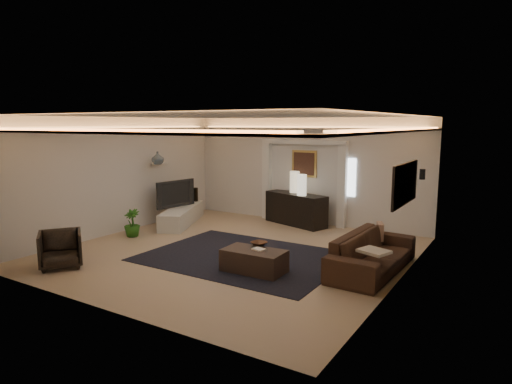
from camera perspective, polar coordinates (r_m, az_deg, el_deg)
The scene contains 33 objects.
floor at distance 9.72m, azimuth -2.89°, elevation -7.67°, with size 7.00×7.00×0.00m, color tan.
ceiling at distance 9.32m, azimuth -3.03°, elevation 9.69°, with size 7.00×7.00×0.00m, color white.
wall_back at distance 12.43m, azimuth 6.25°, elevation 2.72°, with size 7.00×7.00×0.00m, color silver.
wall_front at distance 6.86m, azimuth -19.79°, elevation -2.65°, with size 7.00×7.00×0.00m, color silver.
wall_left at distance 11.74m, azimuth -17.17°, elevation 2.03°, with size 7.00×7.00×0.00m, color silver.
wall_right at distance 7.98m, azimuth 18.21°, elevation -1.03°, with size 7.00×7.00×0.00m, color silver.
cove_soffit at distance 9.32m, azimuth -3.01°, elevation 7.97°, with size 7.00×7.00×0.04m, color silver.
daylight_slit at distance 11.91m, azimuth 12.08°, elevation 1.83°, with size 0.25×0.03×1.00m, color white.
area_rug at distance 9.34m, azimuth -1.55°, elevation -8.30°, with size 4.00×3.00×0.01m, color black.
pilaster_left at distance 12.91m, azimuth 1.42°, elevation 1.43°, with size 0.22×0.20×2.20m, color silver.
pilaster_right at distance 11.93m, azimuth 11.01°, elevation 0.67°, with size 0.22×0.20×2.20m, color silver.
alcove_header at distance 12.28m, azimuth 6.11°, elevation 6.39°, with size 2.52×0.20×0.12m, color silver.
painting_frame at distance 12.38m, azimuth 6.21°, elevation 3.63°, with size 0.74×0.04×0.74m, color tan.
painting_canvas at distance 12.36m, azimuth 6.16°, elevation 3.62°, with size 0.62×0.02×0.62m, color #4C2D1E.
art_panel_frame at distance 8.24m, azimuth 18.58°, elevation 1.00°, with size 0.04×1.64×0.74m, color black.
art_panel_gold at distance 8.25m, azimuth 18.42°, elevation 1.02°, with size 0.02×1.50×0.62m, color tan.
wall_sconce at distance 10.11m, azimuth 20.55°, elevation 2.14°, with size 0.12×0.12×0.22m, color black.
wall_niche at distance 12.64m, azimuth -12.26°, elevation 3.58°, with size 0.10×0.55×0.04m, color silver.
console at distance 12.24m, azimuth 5.13°, elevation -2.33°, with size 1.84×0.57×0.92m, color black.
lamp_left at distance 12.33m, azimuth 4.97°, elevation 1.00°, with size 0.26×0.26×0.59m, color beige.
lamp_right at distance 11.82m, azimuth 5.88°, elevation 0.66°, with size 0.25×0.25×0.56m, color white.
media_ledge at distance 12.52m, azimuth -9.45°, elevation -2.98°, with size 0.61×2.45×0.46m, color beige.
tv at distance 12.59m, azimuth -10.64°, elevation -0.18°, with size 0.17×1.29×0.74m, color black.
figurine at distance 13.36m, azimuth -7.77°, elevation -0.39°, with size 0.15×0.15×0.41m, color black.
ginger_jar at distance 12.16m, azimuth -12.50°, elevation 4.28°, with size 0.33×0.33×0.34m, color slate.
plant at distance 11.33m, azimuth -15.61°, elevation -3.85°, with size 0.38×0.38×0.67m, color #255F16.
sofa at distance 8.66m, azimuth 14.70°, elevation -7.56°, with size 0.95×2.44×0.71m, color brown.
throw_blanket at distance 8.06m, azimuth 14.89°, elevation -7.36°, with size 0.49×0.40×0.05m, color beige.
throw_pillow at distance 9.55m, azimuth 15.62°, elevation -4.87°, with size 0.11×0.35×0.35m, color tan.
coffee_table at distance 8.40m, azimuth -0.26°, elevation -8.85°, with size 1.16×0.63×0.43m, color black.
bowl at distance 8.63m, azimuth 0.37°, elevation -6.70°, with size 0.29×0.29×0.07m, color #472917.
magazine at distance 8.33m, azimuth 0.36°, elevation -7.42°, with size 0.23×0.17×0.03m, color #FFE9CA.
armchair at distance 9.41m, azimuth -23.78°, elevation -6.72°, with size 0.76×0.78×0.71m, color #2A251D.
Camera 1 is at (5.30, -7.67, 2.75)m, focal length 31.19 mm.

